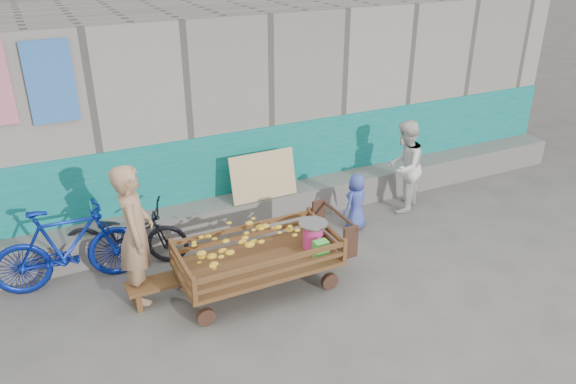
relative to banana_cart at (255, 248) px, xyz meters
name	(u,v)px	position (x,y,z in m)	size (l,w,h in m)	color
ground	(317,312)	(0.48, -0.70, -0.61)	(80.00, 80.00, 0.00)	#54514D
building_wall	(201,102)	(0.48, 3.35, 0.86)	(12.00, 3.50, 3.00)	gray
banana_cart	(255,248)	(0.00, 0.00, 0.00)	(2.11, 0.96, 0.90)	brown
bench	(172,283)	(-0.96, 0.34, -0.41)	(1.07, 0.32, 0.27)	brown
vendor_man	(136,234)	(-1.28, 0.51, 0.26)	(0.63, 0.41, 1.73)	tan
woman	(404,167)	(2.94, 1.04, 0.12)	(0.71, 0.55, 1.46)	silver
child	(356,202)	(1.95, 0.83, -0.18)	(0.42, 0.28, 0.87)	#4052B8
bicycle_dark	(126,235)	(-1.28, 1.35, -0.18)	(0.57, 1.62, 0.85)	black
bicycle_blue	(68,247)	(-2.00, 1.15, -0.07)	(0.51, 1.80, 1.08)	#0A2091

